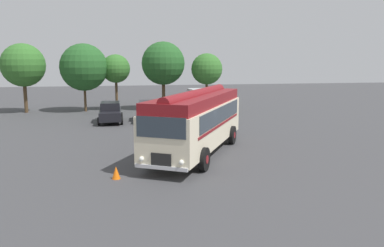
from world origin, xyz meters
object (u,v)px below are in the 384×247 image
at_px(car_near_left, 111,112).
at_px(box_van, 206,103).
at_px(car_mid_left, 148,111).
at_px(traffic_cone, 116,173).
at_px(car_mid_right, 176,110).
at_px(vintage_bus, 197,119).

distance_m(car_near_left, box_van, 8.15).
xyz_separation_m(car_mid_left, traffic_cone, (-2.65, -15.67, -0.57)).
distance_m(car_mid_left, car_mid_right, 2.41).
height_order(car_mid_left, car_mid_right, same).
relative_size(vintage_bus, car_mid_left, 2.31).
distance_m(vintage_bus, car_near_left, 12.66).
bearing_deg(vintage_bus, car_near_left, 112.30).
distance_m(car_mid_right, traffic_cone, 16.69).
bearing_deg(vintage_bus, box_van, 74.54).
height_order(car_near_left, box_van, box_van).
relative_size(car_mid_right, box_van, 0.74).
relative_size(car_mid_left, car_mid_right, 0.99).
height_order(car_mid_right, traffic_cone, car_mid_right).
bearing_deg(car_mid_right, traffic_cone, -107.62).
bearing_deg(box_van, car_mid_left, -178.67).
bearing_deg(car_mid_right, vintage_bus, -93.36).
relative_size(car_near_left, traffic_cone, 7.65).
xyz_separation_m(car_mid_right, box_van, (2.62, -0.11, 0.52)).
xyz_separation_m(car_near_left, traffic_cone, (0.45, -15.39, -0.57)).
relative_size(car_near_left, car_mid_right, 0.96).
distance_m(vintage_bus, car_mid_left, 12.11).
distance_m(vintage_bus, box_van, 12.53).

